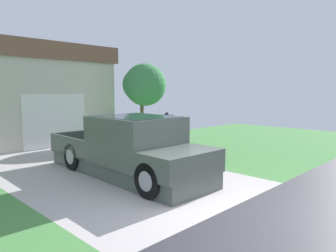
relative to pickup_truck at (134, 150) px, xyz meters
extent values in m
cube|color=#B8AEAD|center=(-0.31, 1.33, -0.78)|extent=(5.20, 9.00, 0.06)
cube|color=#498742|center=(8.29, 1.33, -0.78)|extent=(12.00, 9.00, 0.06)
cube|color=#4A534C|center=(0.01, 0.41, -0.54)|extent=(1.86, 5.57, 0.42)
cube|color=#4A534C|center=(0.00, -0.09, 0.29)|extent=(1.92, 2.26, 1.25)
cube|color=#1E2833|center=(0.00, -0.09, 0.66)|extent=(1.69, 2.08, 0.52)
cube|color=#4A534C|center=(-0.05, -1.77, -0.06)|extent=(1.89, 1.20, 0.56)
cube|color=black|center=(0.06, 2.09, -0.30)|extent=(1.92, 2.21, 0.06)
cube|color=#4A534C|center=(0.96, 2.07, -0.05)|extent=(0.12, 2.16, 0.56)
cube|color=#4A534C|center=(-0.84, 2.12, -0.05)|extent=(0.12, 2.16, 0.56)
cube|color=#4A534C|center=(0.09, 3.14, -0.05)|extent=(1.86, 0.11, 0.56)
cube|color=black|center=(1.00, -0.90, 0.56)|extent=(0.10, 0.18, 0.20)
cylinder|color=black|center=(0.76, -1.62, -0.35)|extent=(0.28, 0.81, 0.80)
cylinder|color=#9E9EA3|center=(0.76, -1.62, -0.35)|extent=(0.29, 0.45, 0.44)
cylinder|color=black|center=(-0.84, -1.58, -0.35)|extent=(0.28, 0.81, 0.80)
cylinder|color=#9E9EA3|center=(-0.84, -1.58, -0.35)|extent=(0.29, 0.45, 0.44)
cylinder|color=black|center=(0.85, 1.85, -0.35)|extent=(0.28, 0.81, 0.80)
cylinder|color=#9E9EA3|center=(0.85, 1.85, -0.35)|extent=(0.29, 0.45, 0.44)
cylinder|color=black|center=(-0.75, 1.90, -0.35)|extent=(0.28, 0.81, 0.80)
cylinder|color=#9E9EA3|center=(-0.75, 1.90, -0.35)|extent=(0.29, 0.45, 0.44)
cylinder|color=brown|center=(1.82, 0.38, -0.31)|extent=(0.15, 0.15, 0.89)
cylinder|color=brown|center=(1.47, 0.34, -0.31)|extent=(0.15, 0.15, 0.89)
cylinder|color=#4C9356|center=(1.64, 0.36, 0.38)|extent=(0.31, 0.31, 0.56)
cylinder|color=tan|center=(1.83, 0.38, 0.36)|extent=(0.09, 0.09, 0.55)
cylinder|color=tan|center=(1.46, 0.34, 0.36)|extent=(0.09, 0.09, 0.55)
sphere|color=tan|center=(1.64, 0.36, 0.79)|extent=(0.20, 0.20, 0.20)
cylinder|color=#232328|center=(1.64, 0.36, 0.83)|extent=(0.44, 0.44, 0.01)
cone|color=#232328|center=(1.64, 0.36, 0.89)|extent=(0.21, 0.21, 0.11)
cube|color=brown|center=(1.72, 0.11, -0.66)|extent=(0.33, 0.15, 0.18)
torus|color=brown|center=(1.72, 0.11, -0.52)|extent=(0.30, 0.02, 0.30)
cube|color=white|center=(0.59, 5.81, 0.36)|extent=(2.68, 0.06, 2.23)
cylinder|color=brown|center=(4.36, 4.72, 0.23)|extent=(0.17, 0.17, 1.96)
sphere|color=#3B8147|center=(4.28, 4.82, 1.89)|extent=(1.55, 1.55, 1.55)
sphere|color=#3B8147|center=(4.44, 4.57, 1.88)|extent=(1.98, 1.98, 1.98)
cube|color=#286B38|center=(3.26, 5.34, -0.19)|extent=(0.58, 0.68, 0.95)
cube|color=#1C4A27|center=(3.26, 5.34, 0.33)|extent=(0.60, 0.71, 0.10)
cylinder|color=black|center=(3.04, 5.06, -0.66)|extent=(0.05, 0.18, 0.18)
cylinder|color=black|center=(3.48, 5.06, -0.66)|extent=(0.05, 0.18, 0.18)
camera|label=1|loc=(-5.31, -6.53, 1.58)|focal=33.45mm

